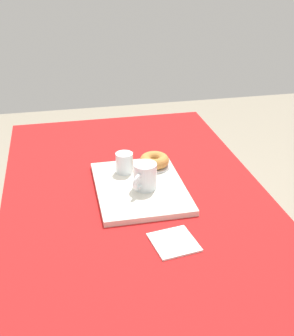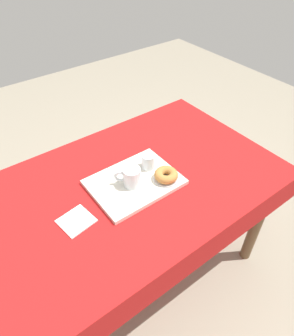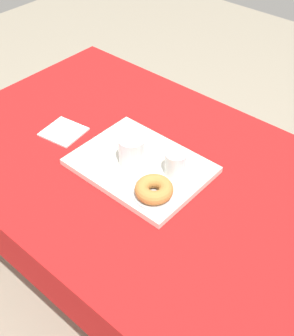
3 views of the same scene
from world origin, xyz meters
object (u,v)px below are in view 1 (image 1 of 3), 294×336
Objects in this scene: serving_tray at (140,187)px; donut_plate_left at (154,166)px; dining_table at (135,215)px; paper_napkin at (174,242)px; water_glass_near at (124,163)px; sugar_donut_left at (154,160)px; tea_mug_left at (145,177)px.

serving_tray is 0.15m from donut_plate_left.
paper_napkin reaches higher than dining_table.
water_glass_near is at bearing -82.25° from donut_plate_left.
serving_tray is 5.38× the size of water_glass_near.
water_glass_near reaches higher than serving_tray.
paper_napkin is at bearing -5.56° from donut_plate_left.
sugar_donut_left is at bearing 174.44° from paper_napkin.
dining_table is 0.19m from water_glass_near.
dining_table is 0.11m from serving_tray.
tea_mug_left is at bearing -24.57° from donut_plate_left.
serving_tray is 0.06m from tea_mug_left.
water_glass_near is (-0.11, -0.04, 0.04)m from serving_tray.
serving_tray is at bearing -33.32° from sugar_donut_left.
paper_napkin is (0.43, 0.07, -0.05)m from water_glass_near.
water_glass_near is at bearing -82.25° from sugar_donut_left.
donut_plate_left reaches higher than serving_tray.
dining_table is 0.34m from paper_napkin.
sugar_donut_left is 0.85× the size of paper_napkin.
donut_plate_left is at bearing 141.08° from dining_table.
tea_mug_left reaches higher than sugar_donut_left.
dining_table is at bearing -86.95° from serving_tray.
tea_mug_left is at bearing 20.59° from water_glass_near.
donut_plate_left reaches higher than paper_napkin.
water_glass_near is 0.58× the size of paper_napkin.
serving_tray is 0.32m from paper_napkin.
water_glass_near reaches higher than dining_table.
sugar_donut_left reaches higher than paper_napkin.
donut_plate_left is 1.05× the size of sugar_donut_left.
tea_mug_left reaches higher than donut_plate_left.
tea_mug_left is 0.14m from water_glass_near.
tea_mug_left is at bearing -24.57° from sugar_donut_left.
tea_mug_left is 0.82× the size of paper_napkin.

